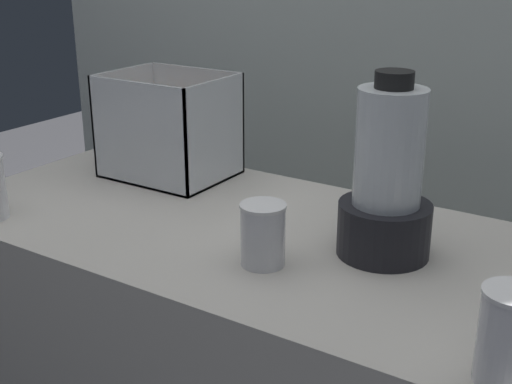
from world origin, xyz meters
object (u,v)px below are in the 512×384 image
blender_pitcher (387,186)px  juice_cup_beet_left (263,239)px  carrot_display_bin (169,144)px  juice_cup_beet_middle (508,343)px

blender_pitcher → juice_cup_beet_left: (-0.16, -0.16, -0.09)m
juice_cup_beet_left → carrot_display_bin: bearing=147.2°
carrot_display_bin → blender_pitcher: bearing=-12.8°
juice_cup_beet_middle → juice_cup_beet_left: bearing=164.7°
blender_pitcher → juice_cup_beet_middle: blender_pitcher is taller
blender_pitcher → juice_cup_beet_left: blender_pitcher is taller
blender_pitcher → juice_cup_beet_middle: bearing=-44.2°
carrot_display_bin → blender_pitcher: blender_pitcher is taller
carrot_display_bin → juice_cup_beet_left: 0.56m
carrot_display_bin → juice_cup_beet_middle: size_ratio=2.18×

